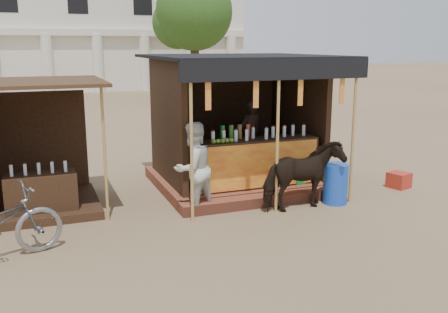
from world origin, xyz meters
TOP-DOWN VIEW (x-y plane):
  - ground at (0.00, 0.00)m, footprint 120.00×120.00m
  - main_stall at (1.02, 3.36)m, footprint 3.60×3.61m
  - secondary_stall at (-3.17, 3.24)m, footprint 2.40×2.40m
  - cow at (1.50, 1.46)m, footprint 1.58×0.87m
  - bystander at (-0.44, 2.00)m, footprint 1.00×0.91m
  - blue_barrel at (2.28, 1.57)m, footprint 0.56×0.56m
  - red_crate at (4.16, 2.00)m, footprint 0.49×0.49m
  - cooler at (2.08, 2.48)m, footprint 0.70×0.53m
  - background_building at (-2.00, 29.94)m, footprint 26.00×7.45m
  - tree at (5.81, 22.14)m, footprint 4.50×4.40m

SIDE VIEW (x-z plane):
  - ground at x=0.00m, z-range 0.00..0.00m
  - red_crate at x=4.16m, z-range 0.00..0.33m
  - cooler at x=2.08m, z-range 0.00..0.46m
  - blue_barrel at x=2.28m, z-range 0.00..0.77m
  - cow at x=1.50m, z-range 0.00..1.28m
  - bystander at x=-0.44m, z-range 0.00..1.67m
  - secondary_stall at x=-3.17m, z-range -0.34..2.04m
  - main_stall at x=1.02m, z-range -0.37..2.41m
  - background_building at x=-2.00m, z-range -0.11..8.07m
  - tree at x=5.81m, z-range 1.13..8.13m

